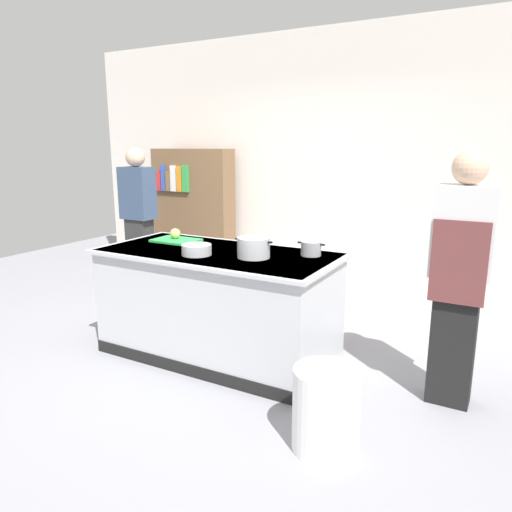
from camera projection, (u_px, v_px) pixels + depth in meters
name	position (u px, v px, depth m)	size (l,w,h in m)	color
ground_plane	(219.00, 354.00, 4.12)	(10.00, 10.00, 0.00)	gray
back_wall	(317.00, 167.00, 5.57)	(6.40, 0.12, 3.00)	silver
counter_island	(218.00, 302.00, 4.01)	(1.98, 0.98, 0.90)	#B7BABF
cutting_board	(176.00, 240.00, 4.32)	(0.40, 0.28, 0.02)	green
onion	(175.00, 234.00, 4.34)	(0.09, 0.09, 0.09)	tan
stock_pot	(254.00, 248.00, 3.69)	(0.32, 0.25, 0.16)	#B7BABF
sauce_pan	(311.00, 248.00, 3.76)	(0.23, 0.16, 0.11)	#99999E
mixing_bowl	(197.00, 250.00, 3.79)	(0.24, 0.24, 0.08)	#B7BABF
trash_bin	(326.00, 410.00, 2.78)	(0.39, 0.39, 0.50)	white
person_chef	(459.00, 275.00, 3.16)	(0.38, 0.25, 1.72)	black
person_guest	(139.00, 218.00, 5.65)	(0.38, 0.24, 1.72)	#2D2D2D
bookshelf	(193.00, 216.00, 6.20)	(1.10, 0.31, 1.70)	brown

